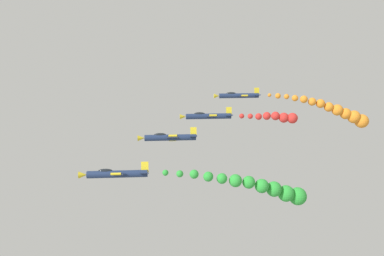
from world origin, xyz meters
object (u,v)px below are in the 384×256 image
Objects in this scene: airplane_lead at (116,174)px; airplane_left_inner at (169,137)px; airplane_left_outer at (238,96)px; airplane_right_inner at (208,116)px.

airplane_left_inner is (10.87, -8.03, 2.00)m from airplane_lead.
airplane_right_inner is at bearing 145.43° from airplane_left_outer.
airplane_left_outer reaches higher than airplane_right_inner.
airplane_left_outer is at bearing -36.80° from airplane_left_inner.
airplane_left_inner is at bearing 140.56° from airplane_right_inner.
airplane_lead is 40.13m from airplane_left_outer.
airplane_left_outer reaches higher than airplane_left_inner.
airplane_lead is at bearing 143.31° from airplane_left_outer.
airplane_left_outer is (11.76, -8.10, 1.52)m from airplane_right_inner.
airplane_right_inner is 1.00× the size of airplane_left_outer.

